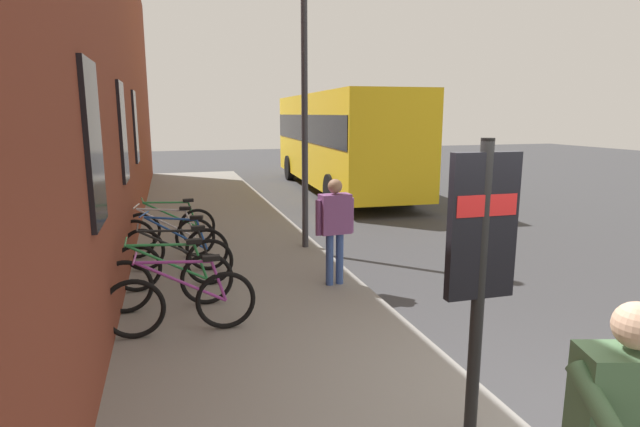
{
  "coord_description": "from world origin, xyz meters",
  "views": [
    {
      "loc": [
        -3.37,
        2.78,
        2.69
      ],
      "look_at": [
        3.47,
        0.75,
        1.29
      ],
      "focal_mm": 28.6,
      "sensor_mm": 36.0,
      "label": 1
    }
  ],
  "objects_px": {
    "street_lamp": "(304,75)",
    "bicycle_end_of_row": "(167,281)",
    "bicycle_beside_lamp": "(181,302)",
    "bicycle_under_window": "(170,227)",
    "transit_info_sign": "(481,246)",
    "bicycle_far_end": "(174,263)",
    "bicycle_leaning_wall": "(176,248)",
    "city_bus": "(340,136)",
    "bicycle_nearest_sign": "(166,237)",
    "pedestrian_near_bus": "(335,221)"
  },
  "relations": [
    {
      "from": "street_lamp",
      "to": "bicycle_end_of_row",
      "type": "bearing_deg",
      "value": 135.32
    },
    {
      "from": "bicycle_beside_lamp",
      "to": "bicycle_under_window",
      "type": "distance_m",
      "value": 4.24
    },
    {
      "from": "bicycle_under_window",
      "to": "transit_info_sign",
      "type": "distance_m",
      "value": 7.43
    },
    {
      "from": "bicycle_far_end",
      "to": "transit_info_sign",
      "type": "height_order",
      "value": "transit_info_sign"
    },
    {
      "from": "street_lamp",
      "to": "bicycle_leaning_wall",
      "type": "bearing_deg",
      "value": 110.02
    },
    {
      "from": "bicycle_leaning_wall",
      "to": "city_bus",
      "type": "xyz_separation_m",
      "value": [
        8.6,
        -5.76,
        1.41
      ]
    },
    {
      "from": "bicycle_nearest_sign",
      "to": "city_bus",
      "type": "height_order",
      "value": "city_bus"
    },
    {
      "from": "bicycle_nearest_sign",
      "to": "transit_info_sign",
      "type": "height_order",
      "value": "transit_info_sign"
    },
    {
      "from": "bicycle_end_of_row",
      "to": "bicycle_nearest_sign",
      "type": "height_order",
      "value": "same"
    },
    {
      "from": "pedestrian_near_bus",
      "to": "street_lamp",
      "type": "relative_size",
      "value": 0.29
    },
    {
      "from": "bicycle_nearest_sign",
      "to": "bicycle_under_window",
      "type": "bearing_deg",
      "value": -5.95
    },
    {
      "from": "bicycle_far_end",
      "to": "transit_info_sign",
      "type": "relative_size",
      "value": 0.74
    },
    {
      "from": "bicycle_end_of_row",
      "to": "pedestrian_near_bus",
      "type": "height_order",
      "value": "pedestrian_near_bus"
    },
    {
      "from": "transit_info_sign",
      "to": "pedestrian_near_bus",
      "type": "bearing_deg",
      "value": -2.03
    },
    {
      "from": "bicycle_end_of_row",
      "to": "bicycle_leaning_wall",
      "type": "xyz_separation_m",
      "value": [
        1.73,
        -0.13,
        0.0
      ]
    },
    {
      "from": "bicycle_beside_lamp",
      "to": "bicycle_end_of_row",
      "type": "height_order",
      "value": "same"
    },
    {
      "from": "pedestrian_near_bus",
      "to": "bicycle_nearest_sign",
      "type": "bearing_deg",
      "value": 47.36
    },
    {
      "from": "bicycle_under_window",
      "to": "city_bus",
      "type": "distance_m",
      "value": 9.18
    },
    {
      "from": "bicycle_far_end",
      "to": "transit_info_sign",
      "type": "xyz_separation_m",
      "value": [
        -4.42,
        -2.21,
        1.21
      ]
    },
    {
      "from": "bicycle_leaning_wall",
      "to": "bicycle_nearest_sign",
      "type": "height_order",
      "value": "same"
    },
    {
      "from": "bicycle_far_end",
      "to": "bicycle_under_window",
      "type": "distance_m",
      "value": 2.55
    },
    {
      "from": "city_bus",
      "to": "street_lamp",
      "type": "height_order",
      "value": "street_lamp"
    },
    {
      "from": "bicycle_end_of_row",
      "to": "bicycle_leaning_wall",
      "type": "bearing_deg",
      "value": -4.42
    },
    {
      "from": "city_bus",
      "to": "transit_info_sign",
      "type": "bearing_deg",
      "value": 165.56
    },
    {
      "from": "bicycle_far_end",
      "to": "street_lamp",
      "type": "height_order",
      "value": "street_lamp"
    },
    {
      "from": "bicycle_beside_lamp",
      "to": "city_bus",
      "type": "xyz_separation_m",
      "value": [
        11.2,
        -5.74,
        1.41
      ]
    },
    {
      "from": "city_bus",
      "to": "bicycle_beside_lamp",
      "type": "bearing_deg",
      "value": 152.87
    },
    {
      "from": "city_bus",
      "to": "pedestrian_near_bus",
      "type": "distance_m",
      "value": 10.61
    },
    {
      "from": "bicycle_beside_lamp",
      "to": "bicycle_far_end",
      "type": "distance_m",
      "value": 1.69
    },
    {
      "from": "bicycle_end_of_row",
      "to": "pedestrian_near_bus",
      "type": "xyz_separation_m",
      "value": [
        0.32,
        -2.45,
        0.6
      ]
    },
    {
      "from": "pedestrian_near_bus",
      "to": "street_lamp",
      "type": "height_order",
      "value": "street_lamp"
    },
    {
      "from": "bicycle_leaning_wall",
      "to": "street_lamp",
      "type": "bearing_deg",
      "value": -69.98
    },
    {
      "from": "bicycle_under_window",
      "to": "city_bus",
      "type": "height_order",
      "value": "city_bus"
    },
    {
      "from": "bicycle_beside_lamp",
      "to": "bicycle_far_end",
      "type": "height_order",
      "value": "same"
    },
    {
      "from": "bicycle_leaning_wall",
      "to": "city_bus",
      "type": "distance_m",
      "value": 10.45
    },
    {
      "from": "bicycle_far_end",
      "to": "pedestrian_near_bus",
      "type": "xyz_separation_m",
      "value": [
        -0.5,
        -2.35,
        0.6
      ]
    },
    {
      "from": "bicycle_beside_lamp",
      "to": "bicycle_end_of_row",
      "type": "bearing_deg",
      "value": 10.28
    },
    {
      "from": "bicycle_end_of_row",
      "to": "bicycle_under_window",
      "type": "height_order",
      "value": "same"
    },
    {
      "from": "bicycle_beside_lamp",
      "to": "bicycle_under_window",
      "type": "xyz_separation_m",
      "value": [
        4.24,
        0.1,
        0.0
      ]
    },
    {
      "from": "bicycle_far_end",
      "to": "transit_info_sign",
      "type": "bearing_deg",
      "value": -153.49
    },
    {
      "from": "bicycle_far_end",
      "to": "bicycle_leaning_wall",
      "type": "bearing_deg",
      "value": -2.1
    },
    {
      "from": "bicycle_leaning_wall",
      "to": "bicycle_under_window",
      "type": "bearing_deg",
      "value": 2.57
    },
    {
      "from": "bicycle_under_window",
      "to": "bicycle_far_end",
      "type": "bearing_deg",
      "value": -179.08
    },
    {
      "from": "bicycle_far_end",
      "to": "pedestrian_near_bus",
      "type": "distance_m",
      "value": 2.47
    },
    {
      "from": "transit_info_sign",
      "to": "street_lamp",
      "type": "distance_m",
      "value": 6.45
    },
    {
      "from": "bicycle_far_end",
      "to": "city_bus",
      "type": "bearing_deg",
      "value": -31.36
    },
    {
      "from": "bicycle_end_of_row",
      "to": "transit_info_sign",
      "type": "height_order",
      "value": "transit_info_sign"
    },
    {
      "from": "bicycle_under_window",
      "to": "pedestrian_near_bus",
      "type": "relative_size",
      "value": 1.09
    },
    {
      "from": "bicycle_far_end",
      "to": "bicycle_under_window",
      "type": "relative_size",
      "value": 1.0
    },
    {
      "from": "bicycle_leaning_wall",
      "to": "bicycle_nearest_sign",
      "type": "xyz_separation_m",
      "value": [
        0.87,
        0.16,
        -0.0
      ]
    }
  ]
}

